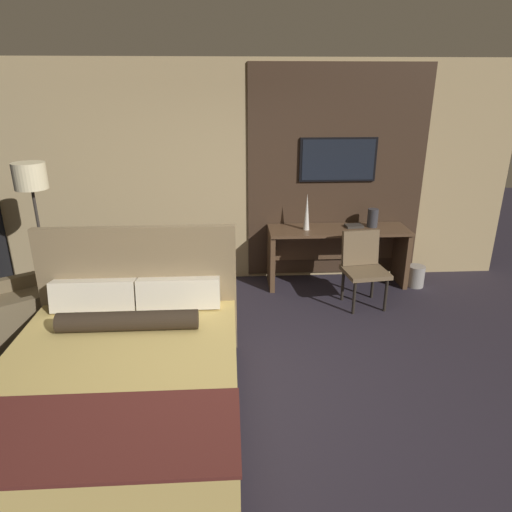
# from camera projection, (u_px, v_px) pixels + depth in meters

# --- Properties ---
(ground_plane) EXTENTS (16.00, 16.00, 0.00)m
(ground_plane) POSITION_uv_depth(u_px,v_px,m) (243.00, 394.00, 3.91)
(ground_plane) COLOR #28232D
(wall_back_tv_panel) EXTENTS (7.20, 0.09, 2.80)m
(wall_back_tv_panel) POSITION_uv_depth(u_px,v_px,m) (249.00, 175.00, 5.85)
(wall_back_tv_panel) COLOR tan
(wall_back_tv_panel) RESTS_ON ground_plane
(bed) EXTENTS (1.85, 2.23, 1.28)m
(bed) POSITION_uv_depth(u_px,v_px,m) (120.00, 382.00, 3.54)
(bed) COLOR #33281E
(bed) RESTS_ON ground_plane
(desk) EXTENTS (1.78, 0.55, 0.77)m
(desk) POSITION_uv_depth(u_px,v_px,m) (337.00, 246.00, 5.94)
(desk) COLOR brown
(desk) RESTS_ON ground_plane
(tv) EXTENTS (0.98, 0.04, 0.55)m
(tv) POSITION_uv_depth(u_px,v_px,m) (338.00, 160.00, 5.77)
(tv) COLOR black
(desk_chair) EXTENTS (0.53, 0.53, 0.88)m
(desk_chair) POSITION_uv_depth(u_px,v_px,m) (363.00, 262.00, 5.39)
(desk_chair) COLOR brown
(desk_chair) RESTS_ON ground_plane
(armchair_by_window) EXTENTS (1.02, 1.03, 0.79)m
(armchair_by_window) POSITION_uv_depth(u_px,v_px,m) (14.00, 315.00, 4.67)
(armchair_by_window) COLOR brown
(armchair_by_window) RESTS_ON ground_plane
(floor_lamp) EXTENTS (0.34, 0.34, 1.73)m
(floor_lamp) POSITION_uv_depth(u_px,v_px,m) (32.00, 189.00, 4.84)
(floor_lamp) COLOR #282623
(floor_lamp) RESTS_ON ground_plane
(vase_tall) EXTENTS (0.08, 0.08, 0.46)m
(vase_tall) POSITION_uv_depth(u_px,v_px,m) (307.00, 212.00, 5.70)
(vase_tall) COLOR silver
(vase_tall) RESTS_ON desk
(vase_short) EXTENTS (0.14, 0.14, 0.24)m
(vase_short) POSITION_uv_depth(u_px,v_px,m) (373.00, 218.00, 5.86)
(vase_short) COLOR #333338
(vase_short) RESTS_ON desk
(book) EXTENTS (0.23, 0.17, 0.03)m
(book) POSITION_uv_depth(u_px,v_px,m) (354.00, 226.00, 5.88)
(book) COLOR #332D28
(book) RESTS_ON desk
(waste_bin) EXTENTS (0.22, 0.22, 0.28)m
(waste_bin) POSITION_uv_depth(u_px,v_px,m) (416.00, 276.00, 5.97)
(waste_bin) COLOR gray
(waste_bin) RESTS_ON ground_plane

